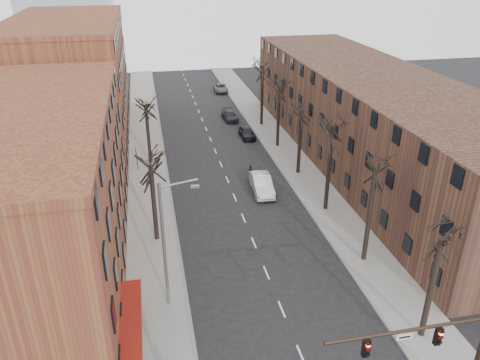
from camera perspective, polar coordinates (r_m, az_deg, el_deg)
sidewalk_left at (r=53.97m, az=-11.29°, el=2.53°), size 4.00×90.00×0.15m
sidewalk_right at (r=56.15m, az=5.24°, el=3.86°), size 4.00×90.00×0.15m
building_left_near at (r=34.38m, az=-24.71°, el=-2.45°), size 12.00×26.00×12.00m
building_left_far at (r=61.02m, az=-19.72°, el=11.09°), size 12.00×28.00×14.00m
building_right at (r=53.01m, az=15.40°, el=7.36°), size 12.00×50.00×10.00m
awning_left at (r=29.52m, az=-12.66°, el=-20.05°), size 1.20×7.00×0.15m
hedge at (r=28.36m, az=-13.00°, el=-20.58°), size 0.80×6.00×1.00m
tree_right_a at (r=31.87m, az=21.15°, el=-17.31°), size 5.20×5.20×10.00m
tree_right_b at (r=37.16m, az=14.80°, el=-9.43°), size 5.20×5.20×10.80m
tree_right_c at (r=43.29m, az=10.34°, el=-3.57°), size 5.20×5.20×11.60m
tree_right_d at (r=49.95m, az=7.06°, el=0.81°), size 5.20×5.20×10.00m
tree_right_e at (r=56.96m, az=4.57°, el=4.13°), size 5.20×5.20×10.80m
tree_right_f at (r=64.19m, az=2.62°, el=6.71°), size 5.20×5.20×11.60m
tree_left_a at (r=38.87m, az=-10.05°, el=-7.20°), size 5.20×5.20×9.50m
tree_left_b at (r=53.08m, az=-10.82°, el=2.07°), size 5.20×5.20×9.50m
signal_mast_arm at (r=25.07m, az=24.52°, el=-18.20°), size 8.14×0.30×7.20m
streetlight at (r=29.44m, az=-8.98°, el=-7.22°), size 2.45×0.22×9.03m
silver_sedan at (r=45.39m, az=2.67°, el=-0.51°), size 2.04×5.14×1.66m
parked_car_near at (r=59.41m, az=0.83°, el=5.84°), size 1.76×4.08×1.37m
parked_car_mid at (r=66.03m, az=-1.24°, el=7.85°), size 2.00×4.43×1.26m
parked_car_far at (r=80.68m, az=-2.35°, el=11.16°), size 2.41×4.77×1.29m
pedestrian_crossing at (r=47.92m, az=1.26°, el=0.95°), size 0.73×1.02×1.61m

